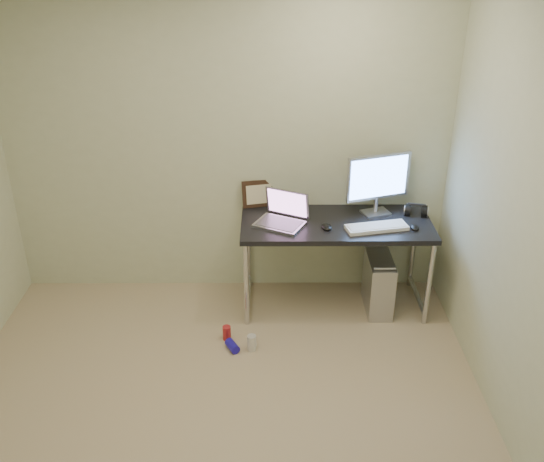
{
  "coord_description": "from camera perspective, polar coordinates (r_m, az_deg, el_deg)",
  "views": [
    {
      "loc": [
        0.33,
        -2.76,
        2.81
      ],
      "look_at": [
        0.35,
        1.08,
        0.85
      ],
      "focal_mm": 40.0,
      "sensor_mm": 36.0,
      "label": 1
    }
  ],
  "objects": [
    {
      "name": "webcam",
      "position": [
        4.89,
        1.48,
        3.19
      ],
      "size": [
        0.04,
        0.03,
        0.11
      ],
      "rotation": [
        0.0,
        0.0,
        -0.1
      ],
      "color": "silver",
      "rests_on": "desk"
    },
    {
      "name": "can_white",
      "position": [
        4.52,
        -1.92,
        -10.47
      ],
      "size": [
        0.07,
        0.07,
        0.12
      ],
      "primitive_type": "cylinder",
      "rotation": [
        0.0,
        0.0,
        0.03
      ],
      "color": "silver",
      "rests_on": "ground"
    },
    {
      "name": "floor",
      "position": [
        3.95,
        -5.23,
        -18.39
      ],
      "size": [
        3.5,
        3.5,
        0.0
      ],
      "primitive_type": "plane",
      "color": "tan",
      "rests_on": "ground"
    },
    {
      "name": "headphones",
      "position": [
        4.91,
        13.39,
        1.84
      ],
      "size": [
        0.19,
        0.11,
        0.12
      ],
      "rotation": [
        0.0,
        0.0,
        -0.22
      ],
      "color": "black",
      "rests_on": "desk"
    },
    {
      "name": "mouse_left",
      "position": [
        4.59,
        5.15,
        0.5
      ],
      "size": [
        0.09,
        0.13,
        0.04
      ],
      "primitive_type": "ellipsoid",
      "rotation": [
        0.0,
        0.0,
        0.17
      ],
      "color": "black",
      "rests_on": "desk"
    },
    {
      "name": "can_blue",
      "position": [
        4.54,
        -3.75,
        -10.75
      ],
      "size": [
        0.12,
        0.14,
        0.07
      ],
      "primitive_type": "cylinder",
      "rotation": [
        1.57,
        0.0,
        0.51
      ],
      "color": "#2015C0",
      "rests_on": "ground"
    },
    {
      "name": "wall_back",
      "position": [
        4.79,
        -4.26,
        7.93
      ],
      "size": [
        3.5,
        0.02,
        2.5
      ],
      "primitive_type": "cube",
      "color": "beige",
      "rests_on": "ground"
    },
    {
      "name": "desk",
      "position": [
        4.74,
        6.03,
        -0.06
      ],
      "size": [
        1.47,
        0.64,
        0.75
      ],
      "color": "black",
      "rests_on": "ground"
    },
    {
      "name": "ceiling",
      "position": [
        2.8,
        -7.49,
        20.48
      ],
      "size": [
        3.5,
        3.5,
        0.0
      ],
      "primitive_type": "plane",
      "rotation": [
        3.14,
        0.0,
        0.0
      ],
      "color": "silver",
      "rests_on": "ground"
    },
    {
      "name": "wall_right",
      "position": [
        3.48,
        23.9,
        -2.13
      ],
      "size": [
        0.02,
        3.5,
        2.5
      ],
      "primitive_type": "cube",
      "color": "beige",
      "rests_on": "ground"
    },
    {
      "name": "laptop",
      "position": [
        4.64,
        1.0,
        1.44
      ],
      "size": [
        0.45,
        0.42,
        0.25
      ],
      "rotation": [
        0.0,
        0.0,
        -0.46
      ],
      "color": "#B0AFB7",
      "rests_on": "desk"
    },
    {
      "name": "cable_b",
      "position": [
        5.15,
        9.99,
        -1.6
      ],
      "size": [
        0.02,
        0.11,
        0.71
      ],
      "primitive_type": "cylinder",
      "rotation": [
        0.14,
        0.0,
        0.09
      ],
      "color": "black",
      "rests_on": "ground"
    },
    {
      "name": "mouse_right",
      "position": [
        4.69,
        13.27,
        0.4
      ],
      "size": [
        0.07,
        0.1,
        0.03
      ],
      "primitive_type": "ellipsoid",
      "rotation": [
        0.0,
        0.0,
        -0.03
      ],
      "color": "black",
      "rests_on": "desk"
    },
    {
      "name": "monitor",
      "position": [
        4.77,
        9.98,
        4.8
      ],
      "size": [
        0.51,
        0.21,
        0.49
      ],
      "rotation": [
        0.0,
        0.0,
        0.32
      ],
      "color": "#B0AFB7",
      "rests_on": "desk"
    },
    {
      "name": "picture_frame",
      "position": [
        4.89,
        -1.22,
        3.54
      ],
      "size": [
        0.28,
        0.14,
        0.22
      ],
      "primitive_type": "cube",
      "rotation": [
        -0.21,
        0.0,
        0.22
      ],
      "color": "black",
      "rests_on": "desk"
    },
    {
      "name": "tower_computer",
      "position": [
        4.95,
        9.97,
        -4.87
      ],
      "size": [
        0.19,
        0.44,
        0.48
      ],
      "rotation": [
        0.0,
        0.0,
        0.0
      ],
      "color": "#A6A7AA",
      "rests_on": "ground"
    },
    {
      "name": "keyboard",
      "position": [
        4.62,
        9.82,
        0.34
      ],
      "size": [
        0.49,
        0.24,
        0.03
      ],
      "primitive_type": "cube",
      "rotation": [
        0.0,
        0.0,
        0.21
      ],
      "color": "white",
      "rests_on": "desk"
    },
    {
      "name": "cable_a",
      "position": [
        5.14,
        8.98,
        -1.3
      ],
      "size": [
        0.01,
        0.16,
        0.69
      ],
      "primitive_type": "cylinder",
      "rotation": [
        0.21,
        0.0,
        0.0
      ],
      "color": "black",
      "rests_on": "ground"
    },
    {
      "name": "can_red",
      "position": [
        4.63,
        -4.28,
        -9.54
      ],
      "size": [
        0.08,
        0.08,
        0.11
      ],
      "primitive_type": "cylinder",
      "rotation": [
        0.0,
        0.0,
        0.35
      ],
      "color": "#B22229",
      "rests_on": "ground"
    }
  ]
}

